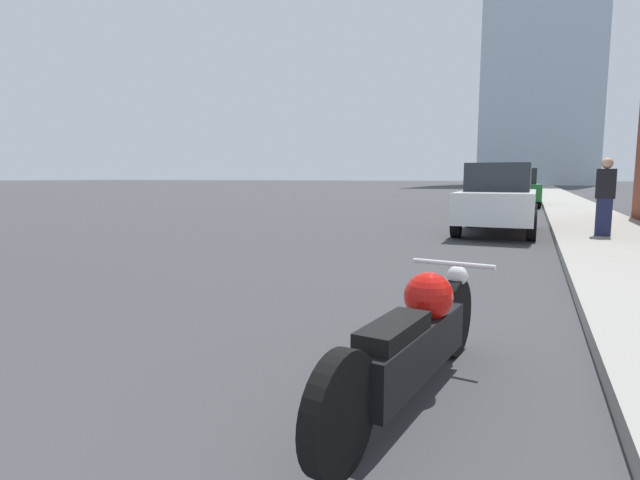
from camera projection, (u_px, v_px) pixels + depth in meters
The scene contains 6 objects.
sidewalk at pixel (558, 196), 34.84m from camera, with size 2.37×240.00×0.15m.
motorcycle at pixel (415, 339), 3.13m from camera, with size 0.65×2.45×0.77m.
parked_car_white at pixel (498, 199), 12.34m from camera, with size 1.83×4.33×1.72m.
parked_car_green at pixel (516, 188), 23.70m from camera, with size 2.21×4.23×1.80m.
parked_car_silver at pixel (523, 185), 33.85m from camera, with size 1.93×4.23×1.68m.
pedestrian at pixel (605, 196), 10.51m from camera, with size 0.36×0.23×1.65m.
Camera 1 is at (3.74, 1.32, 1.39)m, focal length 28.00 mm.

